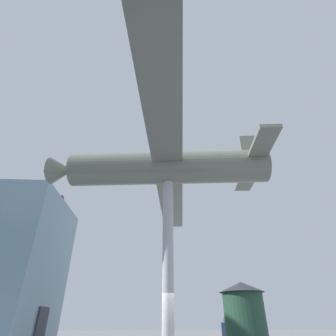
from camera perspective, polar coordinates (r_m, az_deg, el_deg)
name	(u,v)px	position (r m, az deg, el deg)	size (l,w,h in m)	color
support_pylon_central	(168,259)	(12.75, 0.00, -19.14)	(0.52, 0.52, 7.89)	#B7B7BC
suspended_airplane	(164,168)	(14.50, -0.95, 0.02)	(20.51, 12.49, 2.89)	slate
visitor_person	(227,334)	(14.40, 12.72, -31.80)	(0.39, 0.46, 1.65)	#2D3D56
info_kiosk	(247,333)	(7.71, 16.80, -31.21)	(1.16, 1.16, 2.37)	#234733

